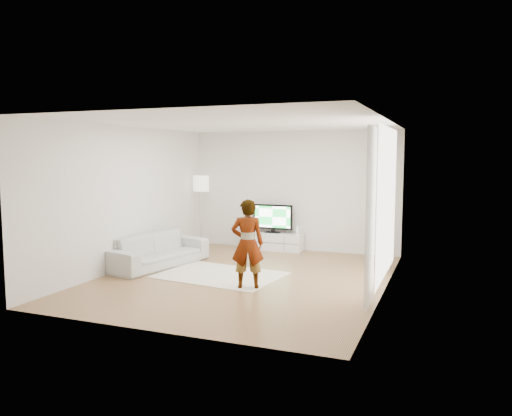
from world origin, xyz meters
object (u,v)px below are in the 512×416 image
at_px(television, 273,217).
at_px(sofa, 158,250).
at_px(player, 247,244).
at_px(floor_lamp, 201,187).
at_px(rug, 220,275).
at_px(media_console, 272,241).

xyz_separation_m(television, sofa, (-1.59, -2.51, -0.45)).
relative_size(player, floor_lamp, 0.86).
height_order(rug, floor_lamp, floor_lamp).
relative_size(media_console, rug, 0.66).
bearing_deg(rug, sofa, 170.50).
distance_m(player, floor_lamp, 4.12).
bearing_deg(media_console, sofa, -122.53).
bearing_deg(television, floor_lamp, -172.17).
bearing_deg(television, sofa, -122.25).
relative_size(rug, sofa, 0.99).
bearing_deg(sofa, floor_lamp, 16.35).
relative_size(television, rug, 0.43).
xyz_separation_m(rug, floor_lamp, (-1.70, 2.52, 1.47)).
distance_m(media_console, floor_lamp, 2.19).
relative_size(media_console, sofa, 0.65).
bearing_deg(floor_lamp, media_console, 6.95).
bearing_deg(player, media_console, -98.88).
distance_m(television, player, 3.51).
bearing_deg(floor_lamp, player, -51.56).
xyz_separation_m(television, rug, (-0.07, -2.77, -0.77)).
relative_size(sofa, floor_lamp, 1.28).
bearing_deg(sofa, rug, -87.79).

